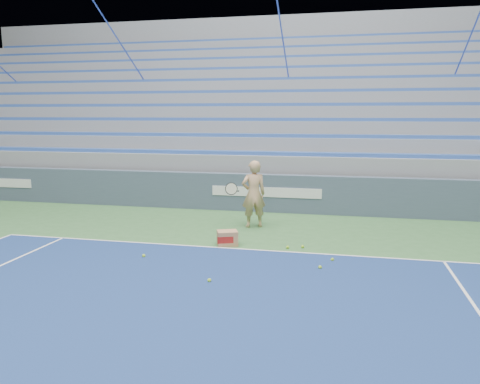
{
  "coord_description": "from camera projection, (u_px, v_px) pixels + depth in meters",
  "views": [
    {
      "loc": [
        2.09,
        2.54,
        2.84
      ],
      "look_at": [
        -0.04,
        12.38,
        1.15
      ],
      "focal_mm": 35.0,
      "sensor_mm": 36.0,
      "label": 1
    }
  ],
  "objects": [
    {
      "name": "sponsor_barrier",
      "position": [
        267.0,
        193.0,
        13.68
      ],
      "size": [
        30.0,
        0.32,
        1.1
      ],
      "color": "#404E62",
      "rests_on": "ground"
    },
    {
      "name": "tennis_ball_3",
      "position": [
        320.0,
        267.0,
        8.65
      ],
      "size": [
        0.07,
        0.07,
        0.07
      ],
      "primitive_type": "sphere",
      "color": "#A2D42B",
      "rests_on": "ground"
    },
    {
      "name": "tennis_ball_4",
      "position": [
        209.0,
        280.0,
        7.97
      ],
      "size": [
        0.07,
        0.07,
        0.07
      ],
      "primitive_type": "sphere",
      "color": "#A2D42B",
      "rests_on": "ground"
    },
    {
      "name": "bleachers",
      "position": [
        289.0,
        126.0,
        18.89
      ],
      "size": [
        31.0,
        9.15,
        7.3
      ],
      "color": "gray",
      "rests_on": "ground"
    },
    {
      "name": "ball_box",
      "position": [
        227.0,
        238.0,
        10.18
      ],
      "size": [
        0.52,
        0.47,
        0.33
      ],
      "color": "#AD7D53",
      "rests_on": "ground"
    },
    {
      "name": "tennis_ball_1",
      "position": [
        332.0,
        259.0,
        9.11
      ],
      "size": [
        0.07,
        0.07,
        0.07
      ],
      "primitive_type": "sphere",
      "color": "#A2D42B",
      "rests_on": "ground"
    },
    {
      "name": "tennis_ball_0",
      "position": [
        144.0,
        256.0,
        9.35
      ],
      "size": [
        0.07,
        0.07,
        0.07
      ],
      "primitive_type": "sphere",
      "color": "#A2D42B",
      "rests_on": "ground"
    },
    {
      "name": "tennis_ball_5",
      "position": [
        303.0,
        247.0,
        10.0
      ],
      "size": [
        0.07,
        0.07,
        0.07
      ],
      "primitive_type": "sphere",
      "color": "#A2D42B",
      "rests_on": "ground"
    },
    {
      "name": "tennis_player",
      "position": [
        253.0,
        194.0,
        11.73
      ],
      "size": [
        0.97,
        0.93,
        1.7
      ],
      "color": "tan",
      "rests_on": "ground"
    },
    {
      "name": "tennis_ball_2",
      "position": [
        288.0,
        247.0,
        9.95
      ],
      "size": [
        0.07,
        0.07,
        0.07
      ],
      "primitive_type": "sphere",
      "color": "#A2D42B",
      "rests_on": "ground"
    }
  ]
}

